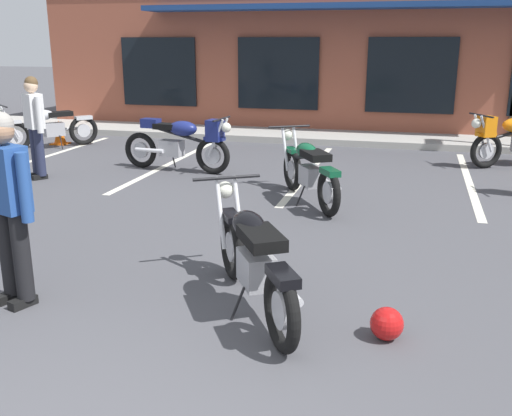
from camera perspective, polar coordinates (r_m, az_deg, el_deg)
The scene contains 12 objects.
ground_plane at distance 6.26m, azimuth -1.96°, elevation -4.88°, with size 80.00×80.00×0.00m, color #47474C.
sidewalk_kerb at distance 13.86m, azimuth 7.87°, elevation 6.89°, with size 22.00×1.80×0.14m, color #A8A59E.
brick_storefront_building at distance 17.16m, azimuth 9.72°, elevation 14.63°, with size 15.63×6.66×3.76m.
painted_stall_lines at distance 10.37m, azimuth 5.21°, elevation 3.54°, with size 10.73×4.80×0.01m.
motorcycle_foreground_classic at distance 4.97m, azimuth -0.30°, elevation -4.84°, with size 1.36×1.86×0.98m.
motorcycle_blue_standard at distance 8.32m, azimuth 5.16°, elevation 3.69°, with size 1.33×1.87×0.98m.
motorcycle_green_cafe_racer at distance 10.36m, azimuth -7.29°, elevation 6.42°, with size 2.11×0.69×0.98m.
motorcycle_orange_scrambler at distance 13.27m, azimuth -19.49°, elevation 7.44°, with size 1.51×1.77×0.98m.
person_in_shorts_foreground at distance 10.34m, azimuth -20.74°, elevation 7.88°, with size 0.55×0.43×1.68m.
person_by_back_row at distance 5.34m, azimuth -22.95°, elevation 0.87°, with size 0.60×0.37×1.68m.
helmet_on_pavement at distance 4.71m, azimuth 12.60°, elevation -10.91°, with size 0.26×0.26×0.26m.
traffic_cone at distance 13.78m, azimuth -18.57°, elevation 6.96°, with size 0.34×0.34×0.53m.
Camera 1 is at (1.74, -1.77, 2.23)m, focal length 41.14 mm.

